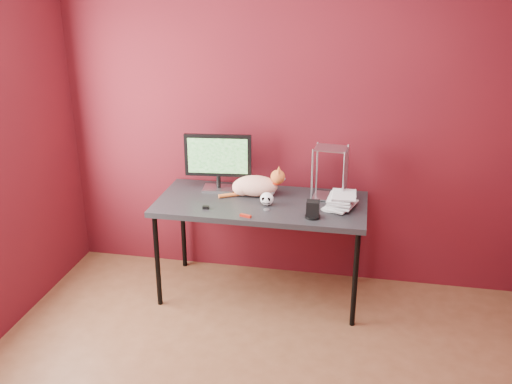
% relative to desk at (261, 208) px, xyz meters
% --- Properties ---
extents(room, '(3.52, 3.52, 2.61)m').
position_rel_desk_xyz_m(room, '(0.15, -1.37, 0.75)').
color(room, brown).
rests_on(room, ground).
extents(desk, '(1.50, 0.70, 0.75)m').
position_rel_desk_xyz_m(desk, '(0.00, 0.00, 0.00)').
color(desk, black).
rests_on(desk, ground).
extents(monitor, '(0.50, 0.18, 0.43)m').
position_rel_desk_xyz_m(monitor, '(-0.36, 0.18, 0.29)').
color(monitor, '#B1B1B6').
rests_on(monitor, desk).
extents(cat, '(0.48, 0.21, 0.23)m').
position_rel_desk_xyz_m(cat, '(-0.06, 0.11, 0.13)').
color(cat, '#E65E30').
rests_on(cat, desk).
extents(skull_mug, '(0.10, 0.10, 0.09)m').
position_rel_desk_xyz_m(skull_mug, '(0.05, -0.06, 0.10)').
color(skull_mug, white).
rests_on(skull_mug, desk).
extents(speaker, '(0.10, 0.10, 0.12)m').
position_rel_desk_xyz_m(speaker, '(0.39, -0.22, 0.11)').
color(speaker, black).
rests_on(speaker, desk).
extents(book_stack, '(0.24, 0.27, 1.12)m').
position_rel_desk_xyz_m(book_stack, '(0.49, 0.02, 0.61)').
color(book_stack, beige).
rests_on(book_stack, desk).
extents(wire_rack, '(0.24, 0.20, 0.39)m').
position_rel_desk_xyz_m(wire_rack, '(0.47, 0.17, 0.24)').
color(wire_rack, '#B1B1B6').
rests_on(wire_rack, desk).
extents(pocket_knife, '(0.08, 0.04, 0.02)m').
position_rel_desk_xyz_m(pocket_knife, '(-0.05, -0.29, 0.06)').
color(pocket_knife, '#9A170B').
rests_on(pocket_knife, desk).
extents(black_gadget, '(0.04, 0.03, 0.02)m').
position_rel_desk_xyz_m(black_gadget, '(-0.35, -0.21, 0.06)').
color(black_gadget, black).
rests_on(black_gadget, desk).
extents(washer, '(0.04, 0.04, 0.00)m').
position_rel_desk_xyz_m(washer, '(0.06, -0.14, 0.05)').
color(washer, '#B1B1B6').
rests_on(washer, desk).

